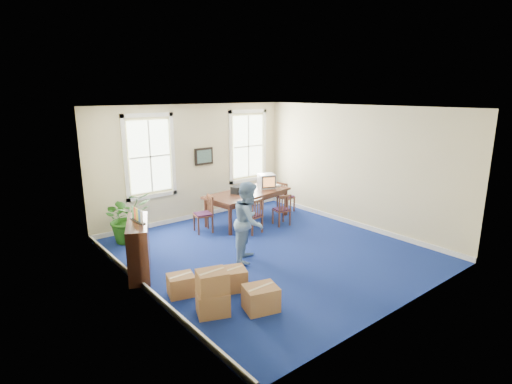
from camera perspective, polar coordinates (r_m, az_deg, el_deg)
floor at (r=9.18m, az=1.88°, el=-8.40°), size 6.50×6.50×0.00m
ceiling at (r=8.49m, az=2.06°, el=11.98°), size 6.50×6.50×0.00m
wall_back at (r=11.31m, az=-8.86°, el=4.19°), size 6.50×0.00×6.50m
wall_front at (r=6.67m, az=20.53°, el=-3.49°), size 6.50×0.00×6.50m
wall_left at (r=7.17m, az=-16.54°, el=-1.98°), size 0.00×6.50×6.50m
wall_right at (r=10.86m, az=14.07°, el=3.53°), size 0.00×6.50×6.50m
baseboard_back at (r=11.65m, az=-8.50°, el=-3.31°), size 6.00×0.04×0.12m
baseboard_left at (r=7.73m, az=-15.52°, el=-12.98°), size 0.04×6.50×0.12m
baseboard_right at (r=11.21m, az=13.51°, el=-4.25°), size 0.04×6.50×0.12m
window_left at (r=10.67m, az=-14.93°, el=4.93°), size 1.40×0.12×2.20m
window_right at (r=12.30m, az=-1.15°, el=6.56°), size 1.40×0.12×2.20m
wall_picture at (r=11.40m, az=-7.46°, el=5.08°), size 0.58×0.06×0.48m
conference_table at (r=11.11m, az=-1.18°, el=-2.08°), size 2.60×1.48×0.84m
crt_tv at (r=11.44m, az=1.51°, el=1.59°), size 0.58×0.61×0.40m
game_console at (r=11.66m, az=2.94°, el=0.93°), size 0.18×0.22×0.05m
equipment_bag at (r=10.86m, az=-2.54°, el=0.34°), size 0.44×0.35×0.19m
chair_near_left at (r=10.17m, az=-0.54°, el=-3.36°), size 0.46×0.46×0.92m
chair_near_right at (r=10.80m, az=3.65°, el=-2.48°), size 0.46×0.46×0.87m
chair_end_left at (r=10.31m, az=-7.59°, el=-3.13°), size 0.52×0.52×0.96m
chair_end_right at (r=12.01m, az=4.30°, el=-0.66°), size 0.48×0.48×0.92m
man at (r=8.46m, az=-1.02°, el=-4.21°), size 1.05×1.04×1.71m
credenza at (r=8.24m, az=-16.38°, el=-7.73°), size 0.91×1.39×1.06m
brochure_rack at (r=8.03m, az=-16.59°, el=-3.24°), size 0.26×0.64×0.28m
potted_plant at (r=10.03m, az=-17.93°, el=-3.41°), size 1.18×1.05×1.23m
cardboard_boxes at (r=6.82m, az=-5.27°, el=-13.19°), size 1.71×1.71×0.79m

